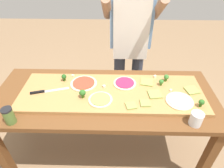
{
  "coord_description": "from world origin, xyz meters",
  "views": [
    {
      "loc": [
        0.09,
        -1.18,
        1.8
      ],
      "look_at": [
        0.06,
        0.05,
        0.85
      ],
      "focal_mm": 30.98,
      "sensor_mm": 36.0,
      "label": 1
    }
  ],
  "objects_px": {
    "prep_table": "(105,104)",
    "broccoli_floret_back_mid": "(83,93)",
    "pizza_slice_near_right": "(192,90)",
    "broccoli_floret_back_left": "(202,102)",
    "sauce_jar": "(9,116)",
    "broccoli_floret_center_right": "(166,77)",
    "chefs_knife": "(44,91)",
    "broccoli_floret_front_mid": "(64,77)",
    "pizza_slice_near_left": "(145,103)",
    "pizza_whole_cheese_artichoke": "(180,101)",
    "cheese_crumble_d": "(104,86)",
    "broccoli_floret_front_left": "(161,82)",
    "pizza_slice_center": "(147,82)",
    "pizza_whole_tomato_red": "(84,83)",
    "cheese_crumble_a": "(73,76)",
    "cheese_crumble_b": "(171,90)",
    "cook_center": "(130,36)",
    "pizza_slice_far_right": "(155,94)",
    "pizza_slice_far_left": "(131,106)",
    "pizza_whole_beet_magenta": "(125,83)",
    "cheese_crumble_c": "(155,76)",
    "pizza_whole_pesto_green": "(100,99)",
    "flour_cup": "(196,119)"
  },
  "relations": [
    {
      "from": "pizza_slice_near_right",
      "to": "broccoli_floret_back_left",
      "type": "distance_m",
      "value": 0.18
    },
    {
      "from": "prep_table",
      "to": "broccoli_floret_center_right",
      "type": "bearing_deg",
      "value": 17.45
    },
    {
      "from": "pizza_slice_center",
      "to": "cook_center",
      "type": "relative_size",
      "value": 0.06
    },
    {
      "from": "chefs_knife",
      "to": "prep_table",
      "type": "bearing_deg",
      "value": 1.11
    },
    {
      "from": "chefs_knife",
      "to": "broccoli_floret_front_mid",
      "type": "relative_size",
      "value": 4.63
    },
    {
      "from": "pizza_slice_near_right",
      "to": "cheese_crumble_d",
      "type": "bearing_deg",
      "value": 177.69
    },
    {
      "from": "broccoli_floret_back_left",
      "to": "pizza_slice_center",
      "type": "bearing_deg",
      "value": 141.98
    },
    {
      "from": "cheese_crumble_a",
      "to": "cheese_crumble_b",
      "type": "distance_m",
      "value": 0.84
    },
    {
      "from": "chefs_knife",
      "to": "pizza_slice_center",
      "type": "height_order",
      "value": "chefs_knife"
    },
    {
      "from": "pizza_whole_tomato_red",
      "to": "prep_table",
      "type": "bearing_deg",
      "value": -29.52
    },
    {
      "from": "prep_table",
      "to": "pizza_slice_far_right",
      "type": "height_order",
      "value": "pizza_slice_far_right"
    },
    {
      "from": "broccoli_floret_front_mid",
      "to": "sauce_jar",
      "type": "height_order",
      "value": "sauce_jar"
    },
    {
      "from": "prep_table",
      "to": "cheese_crumble_c",
      "type": "xyz_separation_m",
      "value": [
        0.43,
        0.21,
        0.14
      ]
    },
    {
      "from": "sauce_jar",
      "to": "pizza_slice_near_left",
      "type": "bearing_deg",
      "value": 10.78
    },
    {
      "from": "pizza_whole_tomato_red",
      "to": "pizza_slice_far_right",
      "type": "bearing_deg",
      "value": -12.21
    },
    {
      "from": "pizza_slice_near_right",
      "to": "sauce_jar",
      "type": "height_order",
      "value": "sauce_jar"
    },
    {
      "from": "pizza_whole_tomato_red",
      "to": "cheese_crumble_c",
      "type": "relative_size",
      "value": 11.38
    },
    {
      "from": "prep_table",
      "to": "broccoli_floret_back_left",
      "type": "xyz_separation_m",
      "value": [
        0.71,
        -0.14,
        0.17
      ]
    },
    {
      "from": "pizza_slice_near_left",
      "to": "broccoli_floret_back_mid",
      "type": "distance_m",
      "value": 0.48
    },
    {
      "from": "chefs_knife",
      "to": "pizza_whole_beet_magenta",
      "type": "height_order",
      "value": "same"
    },
    {
      "from": "broccoli_floret_front_left",
      "to": "broccoli_floret_center_right",
      "type": "distance_m",
      "value": 0.08
    },
    {
      "from": "broccoli_floret_back_left",
      "to": "cheese_crumble_c",
      "type": "xyz_separation_m",
      "value": [
        -0.28,
        0.36,
        -0.03
      ]
    },
    {
      "from": "pizza_whole_pesto_green",
      "to": "pizza_slice_center",
      "type": "bearing_deg",
      "value": 31.32
    },
    {
      "from": "broccoli_floret_back_left",
      "to": "cheese_crumble_b",
      "type": "distance_m",
      "value": 0.25
    },
    {
      "from": "pizza_whole_beet_magenta",
      "to": "pizza_whole_tomato_red",
      "type": "bearing_deg",
      "value": -178.14
    },
    {
      "from": "pizza_slice_center",
      "to": "cheese_crumble_d",
      "type": "distance_m",
      "value": 0.37
    },
    {
      "from": "pizza_whole_tomato_red",
      "to": "cheese_crumble_d",
      "type": "distance_m",
      "value": 0.18
    },
    {
      "from": "pizza_slice_center",
      "to": "prep_table",
      "type": "bearing_deg",
      "value": -159.0
    },
    {
      "from": "pizza_slice_far_right",
      "to": "pizza_slice_near_right",
      "type": "xyz_separation_m",
      "value": [
        0.31,
        0.06,
        0.0
      ]
    },
    {
      "from": "pizza_slice_far_right",
      "to": "cheese_crumble_c",
      "type": "xyz_separation_m",
      "value": [
        0.04,
        0.24,
        0.0
      ]
    },
    {
      "from": "broccoli_floret_back_left",
      "to": "broccoli_floret_center_right",
      "type": "height_order",
      "value": "same"
    },
    {
      "from": "pizza_slice_near_right",
      "to": "cheese_crumble_c",
      "type": "relative_size",
      "value": 4.91
    },
    {
      "from": "pizza_slice_far_left",
      "to": "pizza_slice_near_right",
      "type": "bearing_deg",
      "value": 20.75
    },
    {
      "from": "pizza_slice_far_right",
      "to": "pizza_slice_near_left",
      "type": "height_order",
      "value": "same"
    },
    {
      "from": "pizza_whole_cheese_artichoke",
      "to": "pizza_slice_center",
      "type": "bearing_deg",
      "value": 133.46
    },
    {
      "from": "pizza_slice_near_left",
      "to": "flour_cup",
      "type": "xyz_separation_m",
      "value": [
        0.32,
        -0.16,
        0.01
      ]
    },
    {
      "from": "cheese_crumble_b",
      "to": "cook_center",
      "type": "relative_size",
      "value": 0.01
    },
    {
      "from": "prep_table",
      "to": "broccoli_floret_back_mid",
      "type": "height_order",
      "value": "broccoli_floret_back_mid"
    },
    {
      "from": "pizza_whole_tomato_red",
      "to": "cheese_crumble_d",
      "type": "relative_size",
      "value": 11.66
    },
    {
      "from": "pizza_whole_pesto_green",
      "to": "sauce_jar",
      "type": "xyz_separation_m",
      "value": [
        -0.6,
        -0.21,
        0.03
      ]
    },
    {
      "from": "pizza_slice_center",
      "to": "cheese_crumble_c",
      "type": "xyz_separation_m",
      "value": [
        0.08,
        0.08,
        0.0
      ]
    },
    {
      "from": "pizza_slice_center",
      "to": "broccoli_floret_center_right",
      "type": "height_order",
      "value": "broccoli_floret_center_right"
    },
    {
      "from": "cheese_crumble_a",
      "to": "sauce_jar",
      "type": "distance_m",
      "value": 0.61
    },
    {
      "from": "pizza_whole_cheese_artichoke",
      "to": "broccoli_floret_back_mid",
      "type": "xyz_separation_m",
      "value": [
        -0.74,
        0.03,
        0.04
      ]
    },
    {
      "from": "pizza_slice_center",
      "to": "cheese_crumble_b",
      "type": "distance_m",
      "value": 0.21
    },
    {
      "from": "pizza_slice_far_right",
      "to": "pizza_slice_near_right",
      "type": "height_order",
      "value": "same"
    },
    {
      "from": "broccoli_floret_back_left",
      "to": "broccoli_floret_center_right",
      "type": "bearing_deg",
      "value": 122.11
    },
    {
      "from": "pizza_whole_cheese_artichoke",
      "to": "sauce_jar",
      "type": "distance_m",
      "value": 1.22
    },
    {
      "from": "sauce_jar",
      "to": "broccoli_floret_center_right",
      "type": "bearing_deg",
      "value": 22.25
    },
    {
      "from": "broccoli_floret_front_left",
      "to": "pizza_slice_far_left",
      "type": "bearing_deg",
      "value": -135.55
    }
  ]
}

